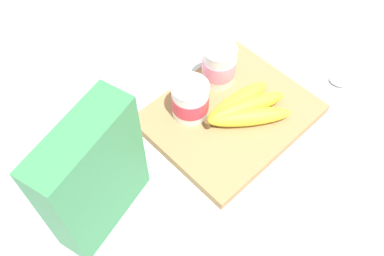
{
  "coord_description": "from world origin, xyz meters",
  "views": [
    {
      "loc": [
        -0.41,
        -0.31,
        0.7
      ],
      "look_at": [
        -0.11,
        0.0,
        0.07
      ],
      "focal_mm": 40.26,
      "sensor_mm": 36.0,
      "label": 1
    }
  ],
  "objects_px": {
    "yogurt_cup_back": "(219,65)",
    "yogurt_cup_front": "(190,100)",
    "spoon": "(326,76)",
    "cereal_box": "(94,177)",
    "banana_bunch": "(244,109)",
    "cutting_board": "(230,115)"
  },
  "relations": [
    {
      "from": "yogurt_cup_back",
      "to": "banana_bunch",
      "type": "height_order",
      "value": "yogurt_cup_back"
    },
    {
      "from": "yogurt_cup_front",
      "to": "yogurt_cup_back",
      "type": "relative_size",
      "value": 0.9
    },
    {
      "from": "cutting_board",
      "to": "spoon",
      "type": "distance_m",
      "value": 0.24
    },
    {
      "from": "banana_bunch",
      "to": "spoon",
      "type": "relative_size",
      "value": 1.27
    },
    {
      "from": "cutting_board",
      "to": "yogurt_cup_front",
      "type": "xyz_separation_m",
      "value": [
        -0.06,
        0.05,
        0.05
      ]
    },
    {
      "from": "yogurt_cup_back",
      "to": "yogurt_cup_front",
      "type": "bearing_deg",
      "value": -167.41
    },
    {
      "from": "cereal_box",
      "to": "banana_bunch",
      "type": "bearing_deg",
      "value": 158.82
    },
    {
      "from": "yogurt_cup_front",
      "to": "spoon",
      "type": "bearing_deg",
      "value": -23.02
    },
    {
      "from": "cutting_board",
      "to": "spoon",
      "type": "bearing_deg",
      "value": -16.3
    },
    {
      "from": "cutting_board",
      "to": "cereal_box",
      "type": "distance_m",
      "value": 0.32
    },
    {
      "from": "cutting_board",
      "to": "spoon",
      "type": "height_order",
      "value": "cutting_board"
    },
    {
      "from": "yogurt_cup_front",
      "to": "yogurt_cup_back",
      "type": "xyz_separation_m",
      "value": [
        0.1,
        0.02,
        0.0
      ]
    },
    {
      "from": "spoon",
      "to": "yogurt_cup_front",
      "type": "bearing_deg",
      "value": 156.98
    },
    {
      "from": "banana_bunch",
      "to": "cereal_box",
      "type": "bearing_deg",
      "value": 174.02
    },
    {
      "from": "yogurt_cup_back",
      "to": "spoon",
      "type": "xyz_separation_m",
      "value": [
        0.19,
        -0.14,
        -0.06
      ]
    },
    {
      "from": "yogurt_cup_front",
      "to": "banana_bunch",
      "type": "relative_size",
      "value": 0.46
    },
    {
      "from": "cutting_board",
      "to": "yogurt_cup_front",
      "type": "height_order",
      "value": "yogurt_cup_front"
    },
    {
      "from": "yogurt_cup_back",
      "to": "banana_bunch",
      "type": "distance_m",
      "value": 0.11
    },
    {
      "from": "cutting_board",
      "to": "cereal_box",
      "type": "xyz_separation_m",
      "value": [
        -0.3,
        0.01,
        0.11
      ]
    },
    {
      "from": "yogurt_cup_front",
      "to": "spoon",
      "type": "height_order",
      "value": "yogurt_cup_front"
    },
    {
      "from": "cutting_board",
      "to": "yogurt_cup_front",
      "type": "bearing_deg",
      "value": 136.32
    },
    {
      "from": "yogurt_cup_front",
      "to": "banana_bunch",
      "type": "xyz_separation_m",
      "value": [
        0.07,
        -0.08,
        -0.02
      ]
    }
  ]
}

